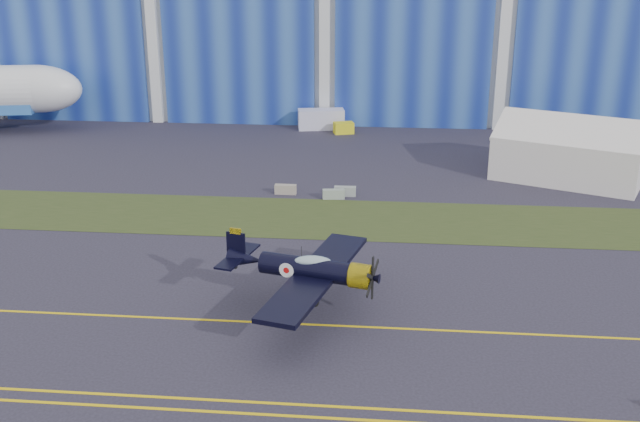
# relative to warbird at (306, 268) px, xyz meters

# --- Properties ---
(ground) EXTENTS (260.00, 260.00, 0.00)m
(ground) POSITION_rel_warbird_xyz_m (-3.49, 3.42, -3.04)
(ground) COLOR #2E2B3B
(ground) RESTS_ON ground
(grass_median) EXTENTS (260.00, 10.00, 0.02)m
(grass_median) POSITION_rel_warbird_xyz_m (-3.49, 17.42, -3.02)
(grass_median) COLOR #475128
(grass_median) RESTS_ON ground
(taxiway_centreline) EXTENTS (200.00, 0.20, 0.02)m
(taxiway_centreline) POSITION_rel_warbird_xyz_m (-3.49, -1.58, -3.03)
(taxiway_centreline) COLOR yellow
(taxiway_centreline) RESTS_ON ground
(edge_line_near) EXTENTS (80.00, 0.20, 0.02)m
(edge_line_near) POSITION_rel_warbird_xyz_m (-3.49, -11.08, -3.03)
(edge_line_near) COLOR yellow
(edge_line_near) RESTS_ON ground
(edge_line_far) EXTENTS (80.00, 0.20, 0.02)m
(edge_line_far) POSITION_rel_warbird_xyz_m (-3.49, -10.08, -3.03)
(edge_line_far) COLOR yellow
(edge_line_far) RESTS_ON ground
(warbird) EXTENTS (14.23, 15.92, 4.03)m
(warbird) POSITION_rel_warbird_xyz_m (0.00, 0.00, 0.00)
(warbird) COLOR black
(warbird) RESTS_ON ground
(tent) EXTENTS (16.81, 14.91, 6.46)m
(tent) POSITION_rel_warbird_xyz_m (22.95, 31.91, 0.19)
(tent) COLOR white
(tent) RESTS_ON ground
(shipping_container) EXTENTS (6.07, 3.28, 2.49)m
(shipping_container) POSITION_rel_warbird_xyz_m (-3.75, 50.60, -1.80)
(shipping_container) COLOR silver
(shipping_container) RESTS_ON ground
(tug) EXTENTS (2.71, 2.10, 1.39)m
(tug) POSITION_rel_warbird_xyz_m (-0.74, 48.44, -2.35)
(tug) COLOR yellow
(tug) RESTS_ON ground
(barrier_a) EXTENTS (2.01, 0.63, 0.90)m
(barrier_a) POSITION_rel_warbird_xyz_m (-4.61, 23.77, -2.59)
(barrier_a) COLOR #9F9287
(barrier_a) RESTS_ON ground
(barrier_b) EXTENTS (2.06, 0.88, 0.90)m
(barrier_b) POSITION_rel_warbird_xyz_m (-0.04, 22.74, -2.59)
(barrier_b) COLOR #8D9B91
(barrier_b) RESTS_ON ground
(barrier_c) EXTENTS (2.01, 0.65, 0.90)m
(barrier_c) POSITION_rel_warbird_xyz_m (0.95, 23.71, -2.59)
(barrier_c) COLOR #919897
(barrier_c) RESTS_ON ground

